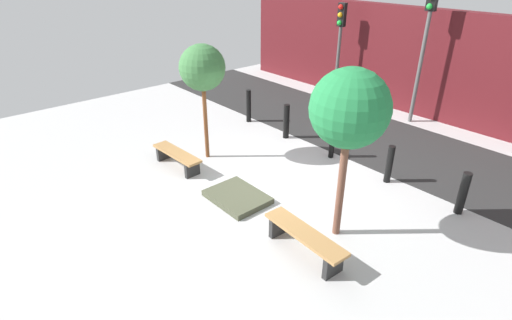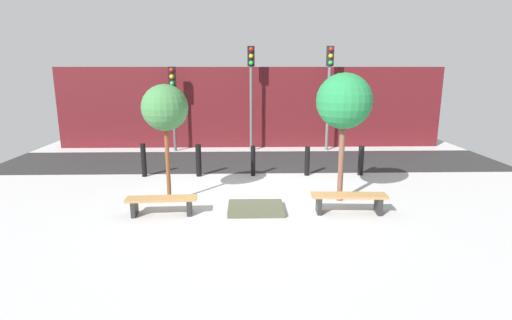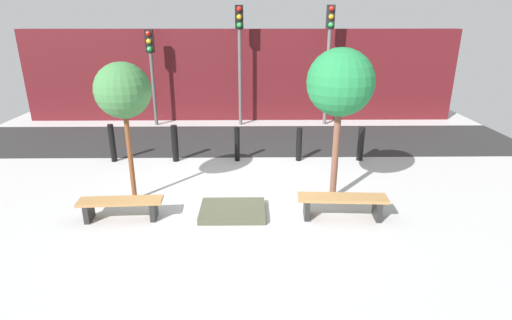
{
  "view_description": "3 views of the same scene",
  "coord_description": "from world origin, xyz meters",
  "px_view_note": "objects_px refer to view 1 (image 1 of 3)",
  "views": [
    {
      "loc": [
        5.92,
        -5.31,
        4.81
      ],
      "look_at": [
        0.14,
        -0.31,
        0.89
      ],
      "focal_mm": 28.0,
      "sensor_mm": 36.0,
      "label": 1
    },
    {
      "loc": [
        -0.23,
        -9.78,
        3.35
      ],
      "look_at": [
        0.02,
        -0.12,
        1.11
      ],
      "focal_mm": 28.0,
      "sensor_mm": 36.0,
      "label": 2
    },
    {
      "loc": [
        0.38,
        -8.05,
        3.79
      ],
      "look_at": [
        0.49,
        -0.31,
        1.01
      ],
      "focal_mm": 28.0,
      "sensor_mm": 36.0,
      "label": 3
    }
  ],
  "objects_px": {
    "tree_behind_right_bench": "(350,110)",
    "traffic_light_mid_west": "(426,30)",
    "bollard_center": "(332,141)",
    "bench_right": "(304,238)",
    "bollard_far_left": "(249,106)",
    "traffic_light_west": "(340,34)",
    "bench_left": "(177,156)",
    "planter_bed": "(237,197)",
    "bollard_right": "(389,164)",
    "bollard_far_right": "(463,193)",
    "tree_behind_left_bench": "(202,68)",
    "bollard_left": "(286,121)"
  },
  "relations": [
    {
      "from": "tree_behind_left_bench",
      "to": "bollard_far_right",
      "type": "height_order",
      "value": "tree_behind_left_bench"
    },
    {
      "from": "tree_behind_right_bench",
      "to": "traffic_light_west",
      "type": "relative_size",
      "value": 0.96
    },
    {
      "from": "bollard_far_left",
      "to": "traffic_light_west",
      "type": "bearing_deg",
      "value": 85.77
    },
    {
      "from": "planter_bed",
      "to": "bollard_far_right",
      "type": "relative_size",
      "value": 1.4
    },
    {
      "from": "bollard_center",
      "to": "tree_behind_right_bench",
      "type": "bearing_deg",
      "value": -48.6
    },
    {
      "from": "bollard_center",
      "to": "bollard_right",
      "type": "xyz_separation_m",
      "value": [
        1.71,
        0.0,
        -0.02
      ]
    },
    {
      "from": "bollard_far_left",
      "to": "traffic_light_west",
      "type": "relative_size",
      "value": 0.31
    },
    {
      "from": "bench_right",
      "to": "bollard_far_left",
      "type": "bearing_deg",
      "value": 151.91
    },
    {
      "from": "bollard_left",
      "to": "traffic_light_west",
      "type": "relative_size",
      "value": 0.3
    },
    {
      "from": "tree_behind_left_bench",
      "to": "bench_left",
      "type": "bearing_deg",
      "value": -90.0
    },
    {
      "from": "bollard_left",
      "to": "bench_right",
      "type": "bearing_deg",
      "value": -41.06
    },
    {
      "from": "tree_behind_right_bench",
      "to": "bollard_left",
      "type": "bearing_deg",
      "value": 147.56
    },
    {
      "from": "bench_right",
      "to": "traffic_light_west",
      "type": "relative_size",
      "value": 0.52
    },
    {
      "from": "bench_left",
      "to": "tree_behind_right_bench",
      "type": "bearing_deg",
      "value": 8.78
    },
    {
      "from": "tree_behind_left_bench",
      "to": "bollard_far_left",
      "type": "height_order",
      "value": "tree_behind_left_bench"
    },
    {
      "from": "tree_behind_right_bench",
      "to": "bench_left",
      "type": "bearing_deg",
      "value": -168.14
    },
    {
      "from": "traffic_light_west",
      "to": "traffic_light_mid_west",
      "type": "height_order",
      "value": "traffic_light_mid_west"
    },
    {
      "from": "tree_behind_right_bench",
      "to": "traffic_light_mid_west",
      "type": "xyz_separation_m",
      "value": [
        -2.18,
        6.45,
        0.32
      ]
    },
    {
      "from": "bollard_far_left",
      "to": "bench_left",
      "type": "bearing_deg",
      "value": -69.91
    },
    {
      "from": "bollard_right",
      "to": "bollard_far_right",
      "type": "height_order",
      "value": "bollard_far_right"
    },
    {
      "from": "bollard_far_right",
      "to": "bollard_right",
      "type": "bearing_deg",
      "value": 180.0
    },
    {
      "from": "bench_right",
      "to": "bollard_left",
      "type": "distance_m",
      "value": 5.17
    },
    {
      "from": "bench_left",
      "to": "bollard_right",
      "type": "relative_size",
      "value": 1.77
    },
    {
      "from": "bollard_far_left",
      "to": "bollard_far_right",
      "type": "distance_m",
      "value": 6.85
    },
    {
      "from": "bench_left",
      "to": "bollard_center",
      "type": "relative_size",
      "value": 1.71
    },
    {
      "from": "bollard_far_right",
      "to": "traffic_light_mid_west",
      "type": "bearing_deg",
      "value": 130.79
    },
    {
      "from": "planter_bed",
      "to": "tree_behind_right_bench",
      "type": "height_order",
      "value": "tree_behind_right_bench"
    },
    {
      "from": "tree_behind_right_bench",
      "to": "traffic_light_west",
      "type": "bearing_deg",
      "value": 129.52
    },
    {
      "from": "bollard_left",
      "to": "bollard_center",
      "type": "bearing_deg",
      "value": 0.0
    },
    {
      "from": "bench_right",
      "to": "traffic_light_west",
      "type": "distance_m",
      "value": 9.31
    },
    {
      "from": "bollard_far_right",
      "to": "traffic_light_mid_west",
      "type": "distance_m",
      "value": 5.76
    },
    {
      "from": "planter_bed",
      "to": "bollard_center",
      "type": "xyz_separation_m",
      "value": [
        0.0,
        3.2,
        0.42
      ]
    },
    {
      "from": "tree_behind_left_bench",
      "to": "bollard_left",
      "type": "relative_size",
      "value": 2.91
    },
    {
      "from": "traffic_light_west",
      "to": "traffic_light_mid_west",
      "type": "bearing_deg",
      "value": 0.03
    },
    {
      "from": "traffic_light_west",
      "to": "bench_left",
      "type": "bearing_deg",
      "value": -82.67
    },
    {
      "from": "tree_behind_left_bench",
      "to": "bollard_left",
      "type": "distance_m",
      "value": 3.14
    },
    {
      "from": "traffic_light_mid_west",
      "to": "bench_left",
      "type": "bearing_deg",
      "value": -106.52
    },
    {
      "from": "bollard_center",
      "to": "bollard_far_right",
      "type": "bearing_deg",
      "value": 0.0
    },
    {
      "from": "bench_right",
      "to": "bollard_left",
      "type": "relative_size",
      "value": 1.74
    },
    {
      "from": "planter_bed",
      "to": "bollard_far_left",
      "type": "bearing_deg",
      "value": 137.0
    },
    {
      "from": "planter_bed",
      "to": "bollard_far_left",
      "type": "height_order",
      "value": "bollard_far_left"
    },
    {
      "from": "tree_behind_left_bench",
      "to": "tree_behind_right_bench",
      "type": "bearing_deg",
      "value": -0.0
    },
    {
      "from": "tree_behind_right_bench",
      "to": "traffic_light_west",
      "type": "distance_m",
      "value": 8.36
    },
    {
      "from": "tree_behind_right_bench",
      "to": "planter_bed",
      "type": "bearing_deg",
      "value": -161.81
    },
    {
      "from": "bench_left",
      "to": "bollard_far_left",
      "type": "relative_size",
      "value": 1.56
    },
    {
      "from": "bollard_center",
      "to": "traffic_light_west",
      "type": "height_order",
      "value": "traffic_light_west"
    },
    {
      "from": "bench_right",
      "to": "tree_behind_left_bench",
      "type": "relative_size",
      "value": 0.6
    },
    {
      "from": "tree_behind_left_bench",
      "to": "bollard_far_right",
      "type": "bearing_deg",
      "value": 23.82
    },
    {
      "from": "bench_left",
      "to": "bollard_right",
      "type": "bearing_deg",
      "value": 37.97
    },
    {
      "from": "bench_right",
      "to": "traffic_light_west",
      "type": "bearing_deg",
      "value": 128.91
    }
  ]
}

